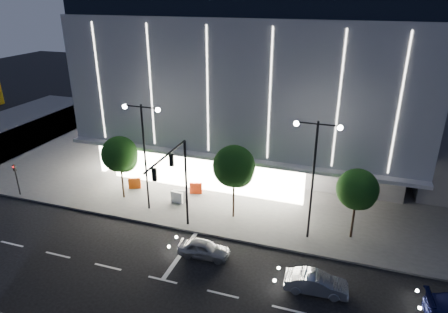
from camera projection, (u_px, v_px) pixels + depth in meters
ground at (146, 259)px, 26.98m from camera, size 160.00×160.00×0.00m
sidewalk_museum at (285, 146)px, 46.47m from camera, size 70.00×40.00×0.15m
museum at (268, 68)px, 42.05m from camera, size 30.00×25.80×18.00m
traffic_mast at (177, 174)px, 27.67m from camera, size 0.33×5.89×7.07m
street_lamp_west at (144, 143)px, 30.82m from camera, size 3.16×0.36×9.00m
street_lamp_east at (314, 164)px, 26.98m from camera, size 3.16×0.36×9.00m
ped_signal_far at (16, 177)px, 34.62m from camera, size 0.22×0.24×3.00m
tree_left at (120, 156)px, 33.33m from camera, size 3.02×3.02×5.72m
tree_mid at (234, 168)px, 30.26m from camera, size 3.25×3.25×6.15m
tree_right at (357, 191)px, 27.78m from camera, size 2.91×2.91×5.51m
car_lead at (204, 249)px, 27.08m from camera, size 3.64×1.63×1.21m
car_second at (316, 283)px, 23.87m from camera, size 3.88×1.59×1.25m
barrier_a at (135, 183)px, 36.20m from camera, size 1.11×0.67×1.00m
barrier_b at (180, 195)px, 34.06m from camera, size 1.13×0.53×1.00m
barrier_c at (196, 188)px, 35.28m from camera, size 1.13×0.51×1.00m
barrier_d at (177, 197)px, 33.76m from camera, size 1.12×0.38×1.00m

